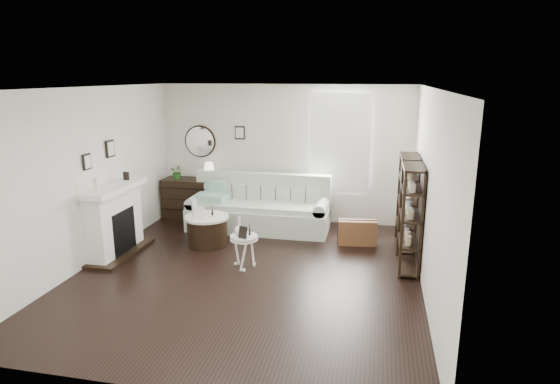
% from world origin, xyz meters
% --- Properties ---
extents(room, '(5.50, 5.50, 5.50)m').
position_xyz_m(room, '(0.73, 2.70, 1.60)').
color(room, black).
rests_on(room, ground).
extents(fireplace, '(0.50, 1.40, 1.84)m').
position_xyz_m(fireplace, '(-2.32, 0.30, 0.54)').
color(fireplace, white).
rests_on(fireplace, ground).
extents(shelf_unit_far, '(0.30, 0.80, 1.60)m').
position_xyz_m(shelf_unit_far, '(2.33, 1.55, 0.80)').
color(shelf_unit_far, black).
rests_on(shelf_unit_far, ground).
extents(shelf_unit_near, '(0.30, 0.80, 1.60)m').
position_xyz_m(shelf_unit_near, '(2.33, 0.65, 0.80)').
color(shelf_unit_near, black).
rests_on(shelf_unit_near, ground).
extents(sofa, '(2.65, 0.92, 1.03)m').
position_xyz_m(sofa, '(-0.35, 2.08, 0.34)').
color(sofa, beige).
rests_on(sofa, ground).
extents(quilt, '(0.60, 0.52, 0.14)m').
position_xyz_m(quilt, '(-1.22, 1.95, 0.60)').
color(quilt, '#24865D').
rests_on(quilt, sofa).
extents(suitcase, '(0.68, 0.29, 0.44)m').
position_xyz_m(suitcase, '(1.53, 1.56, 0.22)').
color(suitcase, brown).
rests_on(suitcase, ground).
extents(dresser, '(1.22, 0.52, 0.81)m').
position_xyz_m(dresser, '(-1.84, 2.47, 0.41)').
color(dresser, black).
rests_on(dresser, ground).
extents(table_lamp, '(0.24, 0.24, 0.36)m').
position_xyz_m(table_lamp, '(-1.48, 2.47, 0.99)').
color(table_lamp, white).
rests_on(table_lamp, dresser).
extents(potted_plant, '(0.30, 0.27, 0.30)m').
position_xyz_m(potted_plant, '(-2.14, 2.42, 0.96)').
color(potted_plant, '#1F5B1A').
rests_on(potted_plant, dresser).
extents(drum_table, '(0.75, 0.75, 0.52)m').
position_xyz_m(drum_table, '(-1.00, 1.00, 0.27)').
color(drum_table, black).
rests_on(drum_table, ground).
extents(pedestal_table, '(0.43, 0.43, 0.51)m').
position_xyz_m(pedestal_table, '(-0.10, 0.18, 0.47)').
color(pedestal_table, silver).
rests_on(pedestal_table, ground).
extents(eiffel_drum, '(0.10, 0.10, 0.17)m').
position_xyz_m(eiffel_drum, '(-0.92, 1.05, 0.61)').
color(eiffel_drum, black).
rests_on(eiffel_drum, drum_table).
extents(bottle_drum, '(0.08, 0.08, 0.34)m').
position_xyz_m(bottle_drum, '(-1.19, 0.92, 0.69)').
color(bottle_drum, silver).
rests_on(bottle_drum, drum_table).
extents(card_frame_drum, '(0.16, 0.07, 0.21)m').
position_xyz_m(card_frame_drum, '(-1.06, 0.81, 0.63)').
color(card_frame_drum, white).
rests_on(card_frame_drum, drum_table).
extents(eiffel_ped, '(0.11, 0.11, 0.16)m').
position_xyz_m(eiffel_ped, '(-0.02, 0.21, 0.59)').
color(eiffel_ped, black).
rests_on(eiffel_ped, pedestal_table).
extents(flask_ped, '(0.15, 0.15, 0.28)m').
position_xyz_m(flask_ped, '(-0.18, 0.20, 0.65)').
color(flask_ped, silver).
rests_on(flask_ped, pedestal_table).
extents(card_frame_ped, '(0.15, 0.09, 0.18)m').
position_xyz_m(card_frame_ped, '(-0.09, 0.07, 0.61)').
color(card_frame_ped, black).
rests_on(card_frame_ped, pedestal_table).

